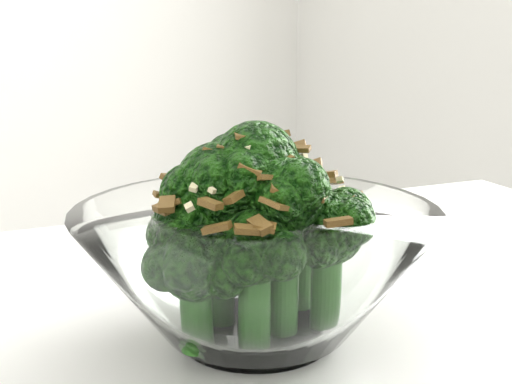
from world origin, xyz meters
TOP-DOWN VIEW (x-y plane):
  - broccoli_dish at (0.10, -0.08)m, footprint 0.20×0.20m

SIDE VIEW (x-z plane):
  - broccoli_dish at x=0.10m, z-range 0.74..0.86m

